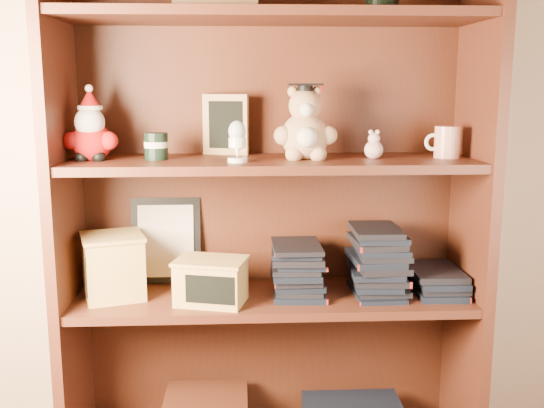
% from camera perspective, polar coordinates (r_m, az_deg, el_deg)
% --- Properties ---
extents(bookcase, '(1.20, 0.35, 1.60)m').
position_cam_1_polar(bookcase, '(1.87, -0.16, -0.95)').
color(bookcase, '#4E2416').
rests_on(bookcase, ground).
extents(shelf_lower, '(1.14, 0.33, 0.02)m').
position_cam_1_polar(shelf_lower, '(1.89, -0.00, -8.44)').
color(shelf_lower, '#4E2416').
rests_on(shelf_lower, ground).
extents(shelf_upper, '(1.14, 0.33, 0.02)m').
position_cam_1_polar(shelf_upper, '(1.80, -0.00, 3.68)').
color(shelf_upper, '#4E2416').
rests_on(shelf_upper, ground).
extents(santa_plush, '(0.15, 0.11, 0.21)m').
position_cam_1_polar(santa_plush, '(1.83, -15.93, 6.22)').
color(santa_plush, '#A50F0F').
rests_on(santa_plush, shelf_upper).
extents(teachers_tin, '(0.07, 0.07, 0.07)m').
position_cam_1_polar(teachers_tin, '(1.81, -10.33, 5.15)').
color(teachers_tin, black).
rests_on(teachers_tin, shelf_upper).
extents(chalkboard_plaque, '(0.14, 0.10, 0.18)m').
position_cam_1_polar(chalkboard_plaque, '(1.90, -4.17, 7.02)').
color(chalkboard_plaque, '#9E7547').
rests_on(chalkboard_plaque, shelf_upper).
extents(egg_cup, '(0.05, 0.05, 0.11)m').
position_cam_1_polar(egg_cup, '(1.71, -3.13, 5.76)').
color(egg_cup, white).
rests_on(egg_cup, shelf_upper).
extents(grad_teddy_bear, '(0.18, 0.15, 0.22)m').
position_cam_1_polar(grad_teddy_bear, '(1.79, 2.99, 6.67)').
color(grad_teddy_bear, tan).
rests_on(grad_teddy_bear, shelf_upper).
extents(pink_figurine, '(0.05, 0.05, 0.08)m').
position_cam_1_polar(pink_figurine, '(1.83, 9.11, 5.05)').
color(pink_figurine, '#D2A8A2').
rests_on(pink_figurine, shelf_upper).
extents(teacher_mug, '(0.10, 0.07, 0.09)m').
position_cam_1_polar(teacher_mug, '(1.88, 15.36, 5.38)').
color(teacher_mug, silver).
rests_on(teacher_mug, shelf_upper).
extents(certificate_frame, '(0.21, 0.05, 0.26)m').
position_cam_1_polar(certificate_frame, '(1.99, -9.46, -3.24)').
color(certificate_frame, black).
rests_on(certificate_frame, shelf_lower).
extents(treats_box, '(0.21, 0.21, 0.18)m').
position_cam_1_polar(treats_box, '(1.89, -14.04, -5.39)').
color(treats_box, tan).
rests_on(treats_box, shelf_lower).
extents(pencils_box, '(0.22, 0.18, 0.13)m').
position_cam_1_polar(pencils_box, '(1.80, -5.49, -6.86)').
color(pencils_box, tan).
rests_on(pencils_box, shelf_lower).
extents(book_stack_left, '(0.14, 0.20, 0.16)m').
position_cam_1_polar(book_stack_left, '(1.87, 2.46, -5.71)').
color(book_stack_left, black).
rests_on(book_stack_left, shelf_lower).
extents(book_stack_mid, '(0.14, 0.20, 0.19)m').
position_cam_1_polar(book_stack_mid, '(1.90, 9.50, -5.07)').
color(book_stack_mid, black).
rests_on(book_stack_mid, shelf_lower).
extents(book_stack_right, '(0.14, 0.20, 0.06)m').
position_cam_1_polar(book_stack_right, '(1.96, 14.77, -6.70)').
color(book_stack_right, black).
rests_on(book_stack_right, shelf_lower).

